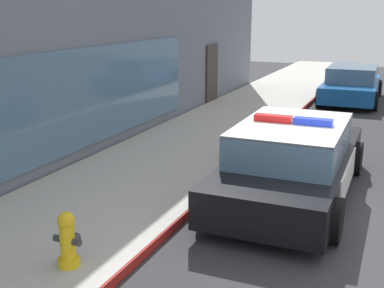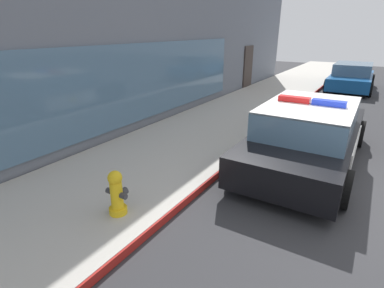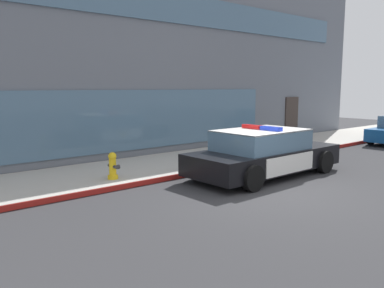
# 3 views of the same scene
# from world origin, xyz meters

# --- Properties ---
(ground) EXTENTS (48.00, 48.00, 0.00)m
(ground) POSITION_xyz_m (0.00, 0.00, 0.00)
(ground) COLOR #303033
(sidewalk) EXTENTS (48.00, 3.19, 0.15)m
(sidewalk) POSITION_xyz_m (0.00, 3.97, 0.07)
(sidewalk) COLOR #B2ADA3
(sidewalk) RESTS_ON ground
(curb_red_paint) EXTENTS (28.80, 0.04, 0.14)m
(curb_red_paint) POSITION_xyz_m (0.00, 2.36, 0.08)
(curb_red_paint) COLOR maroon
(curb_red_paint) RESTS_ON ground
(police_cruiser) EXTENTS (5.05, 2.17, 1.49)m
(police_cruiser) POSITION_xyz_m (1.39, 1.06, 0.68)
(police_cruiser) COLOR black
(police_cruiser) RESTS_ON ground
(fire_hydrant) EXTENTS (0.34, 0.39, 0.73)m
(fire_hydrant) POSITION_xyz_m (-2.52, 3.01, 0.50)
(fire_hydrant) COLOR gold
(fire_hydrant) RESTS_ON sidewalk
(car_down_street) EXTENTS (4.58, 2.08, 1.29)m
(car_down_street) POSITION_xyz_m (11.65, 1.14, 0.63)
(car_down_street) COLOR #144C8C
(car_down_street) RESTS_ON ground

